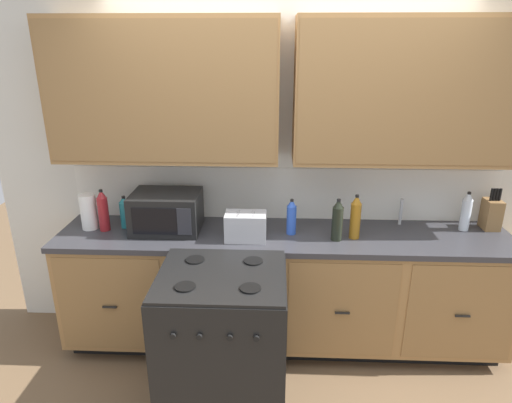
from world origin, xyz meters
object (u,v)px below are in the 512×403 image
Objects in this scene: toaster at (246,226)px; bottle_teal at (125,212)px; stove_range at (223,341)px; bottle_red at (103,211)px; bottle_dark at (337,220)px; knife_block at (491,214)px; microwave at (167,212)px; bottle_blue at (291,217)px; paper_towel_roll at (89,212)px; bottle_amber at (355,217)px; bottle_clear at (466,212)px.

bottle_teal is (-0.89, 0.17, 0.02)m from toaster.
stove_range is 1.27m from bottle_red.
toaster is 0.94× the size of bottle_dark.
bottle_teal is at bearing -177.99° from knife_block.
microwave is 1.61× the size of bottle_dark.
bottle_blue is (0.89, -0.03, -0.01)m from microwave.
knife_block is 2.91m from paper_towel_roll.
stove_range is 3.39× the size of toaster.
bottle_teal is (-0.78, 0.70, 0.57)m from stove_range.
paper_towel_roll is 0.83× the size of bottle_amber.
bottle_blue is at bearing -2.93° from bottle_teal.
bottle_dark is (0.62, 0.02, 0.05)m from toaster.
bottle_red is (-0.14, -0.06, 0.03)m from bottle_teal.
knife_block is at bearing 9.75° from bottle_clear.
microwave is (-0.47, 0.66, 0.59)m from stove_range.
bottle_clear is at bearing 8.39° from toaster.
microwave is 1.86× the size of bottle_blue.
bottle_dark is (-1.14, -0.25, 0.03)m from knife_block.
bottle_red reaches higher than toaster.
bottle_amber is 1.21× the size of bottle_blue.
bottle_amber is (1.33, -0.08, 0.01)m from microwave.
bottle_red reaches higher than microwave.
microwave is 0.32m from bottle_teal.
bottle_amber is at bearing -3.35° from microwave.
microwave is 1.53× the size of bottle_amber.
knife_block is 1.20× the size of bottle_blue.
bottle_blue is 1.26m from bottle_clear.
knife_block is 1.01× the size of bottle_red.
microwave is at bearing -176.86° from knife_block.
bottle_clear reaches higher than bottle_teal.
toaster is at bearing -175.53° from bottle_amber.
bottle_teal is at bearing 169.12° from toaster.
bottle_amber reaches higher than toaster.
bottle_amber is (1.90, -0.08, 0.02)m from paper_towel_roll.
toaster is 1.04m from bottle_red.
bottle_blue is at bearing -0.12° from bottle_red.
bottle_clear is at bearing 2.53° from microwave.
bottle_dark is at bearing 36.40° from stove_range.
bottle_blue reaches higher than stove_range.
bottle_blue is at bearing 56.15° from stove_range.
knife_block is 1.46m from bottle_blue.
bottle_dark reaches higher than bottle_clear.
bottle_red is (-1.34, 0.00, 0.02)m from bottle_blue.
bottle_red is (-2.79, -0.15, 0.03)m from knife_block.
bottle_red is at bearing -176.87° from knife_block.
toaster is 0.34m from bottle_blue.
bottle_clear is at bearing 5.54° from bottle_blue.
microwave is 0.59m from toaster.
knife_block reaches higher than microwave.
bottle_red is (-1.65, 0.10, 0.00)m from bottle_dark.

